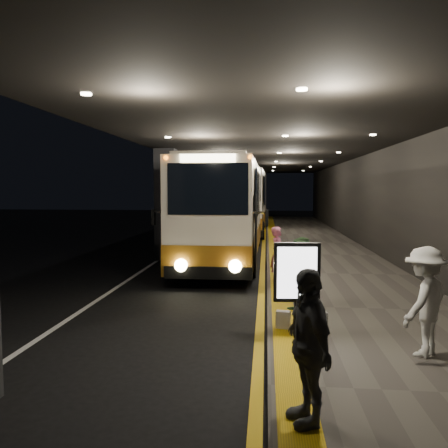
{
  "coord_description": "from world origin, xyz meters",
  "views": [
    {
      "loc": [
        2.46,
        -13.05,
        2.82
      ],
      "look_at": [
        1.11,
        0.91,
        1.7
      ],
      "focal_mm": 35.0,
      "sensor_mm": 36.0,
      "label": 1
    }
  ],
  "objects_px": {
    "coach_main": "(227,214)",
    "bag_polka": "(319,322)",
    "coach_third": "(251,200)",
    "passenger_boarding": "(278,254)",
    "passenger_waiting_green": "(302,276)",
    "passenger_waiting_white": "(425,301)",
    "coach_second": "(245,204)",
    "info_sign": "(297,274)",
    "passenger_waiting_grey": "(308,346)",
    "stanchion_post": "(276,267)",
    "bag_plain": "(283,320)"
  },
  "relations": [
    {
      "from": "passenger_waiting_white",
      "to": "bag_plain",
      "type": "relative_size",
      "value": 5.24
    },
    {
      "from": "bag_plain",
      "to": "stanchion_post",
      "type": "xyz_separation_m",
      "value": [
        -0.05,
        3.9,
        0.34
      ]
    },
    {
      "from": "stanchion_post",
      "to": "info_sign",
      "type": "bearing_deg",
      "value": -86.68
    },
    {
      "from": "passenger_waiting_green",
      "to": "bag_plain",
      "type": "bearing_deg",
      "value": -60.98
    },
    {
      "from": "coach_third",
      "to": "passenger_boarding",
      "type": "relative_size",
      "value": 7.41
    },
    {
      "from": "coach_second",
      "to": "passenger_waiting_green",
      "type": "xyz_separation_m",
      "value": [
        2.17,
        -18.99,
        -0.9
      ]
    },
    {
      "from": "passenger_waiting_green",
      "to": "stanchion_post",
      "type": "relative_size",
      "value": 1.63
    },
    {
      "from": "bag_plain",
      "to": "stanchion_post",
      "type": "distance_m",
      "value": 3.91
    },
    {
      "from": "coach_second",
      "to": "passenger_waiting_green",
      "type": "distance_m",
      "value": 19.14
    },
    {
      "from": "coach_second",
      "to": "coach_third",
      "type": "bearing_deg",
      "value": 91.5
    },
    {
      "from": "coach_main",
      "to": "bag_polka",
      "type": "distance_m",
      "value": 9.94
    },
    {
      "from": "passenger_waiting_green",
      "to": "passenger_waiting_white",
      "type": "height_order",
      "value": "passenger_waiting_white"
    },
    {
      "from": "passenger_waiting_white",
      "to": "bag_polka",
      "type": "height_order",
      "value": "passenger_waiting_white"
    },
    {
      "from": "passenger_waiting_grey",
      "to": "stanchion_post",
      "type": "xyz_separation_m",
      "value": [
        -0.19,
        7.28,
        -0.39
      ]
    },
    {
      "from": "passenger_waiting_green",
      "to": "stanchion_post",
      "type": "xyz_separation_m",
      "value": [
        -0.48,
        2.9,
        -0.32
      ]
    },
    {
      "from": "bag_plain",
      "to": "passenger_waiting_green",
      "type": "bearing_deg",
      "value": 66.59
    },
    {
      "from": "coach_main",
      "to": "bag_polka",
      "type": "height_order",
      "value": "coach_main"
    },
    {
      "from": "passenger_waiting_white",
      "to": "coach_second",
      "type": "bearing_deg",
      "value": -126.74
    },
    {
      "from": "bag_polka",
      "to": "bag_plain",
      "type": "xyz_separation_m",
      "value": [
        -0.65,
        0.16,
        -0.02
      ]
    },
    {
      "from": "passenger_boarding",
      "to": "passenger_waiting_white",
      "type": "distance_m",
      "value": 5.88
    },
    {
      "from": "coach_second",
      "to": "bag_polka",
      "type": "relative_size",
      "value": 32.34
    },
    {
      "from": "passenger_waiting_white",
      "to": "info_sign",
      "type": "xyz_separation_m",
      "value": [
        -1.99,
        0.58,
        0.28
      ]
    },
    {
      "from": "passenger_waiting_white",
      "to": "bag_polka",
      "type": "bearing_deg",
      "value": -79.48
    },
    {
      "from": "passenger_waiting_white",
      "to": "passenger_waiting_grey",
      "type": "xyz_separation_m",
      "value": [
        -2.06,
        -2.25,
        0.01
      ]
    },
    {
      "from": "coach_second",
      "to": "bag_polka",
      "type": "height_order",
      "value": "coach_second"
    },
    {
      "from": "passenger_waiting_grey",
      "to": "coach_third",
      "type": "bearing_deg",
      "value": 165.75
    },
    {
      "from": "coach_main",
      "to": "stanchion_post",
      "type": "relative_size",
      "value": 11.94
    },
    {
      "from": "passenger_waiting_green",
      "to": "stanchion_post",
      "type": "distance_m",
      "value": 2.95
    },
    {
      "from": "coach_third",
      "to": "bag_polka",
      "type": "distance_m",
      "value": 36.38
    },
    {
      "from": "coach_second",
      "to": "info_sign",
      "type": "relative_size",
      "value": 7.22
    },
    {
      "from": "coach_main",
      "to": "bag_polka",
      "type": "xyz_separation_m",
      "value": [
        2.56,
        -9.49,
        -1.47
      ]
    },
    {
      "from": "coach_third",
      "to": "passenger_waiting_grey",
      "type": "bearing_deg",
      "value": -89.71
    },
    {
      "from": "coach_third",
      "to": "info_sign",
      "type": "distance_m",
      "value": 36.71
    },
    {
      "from": "coach_third",
      "to": "stanchion_post",
      "type": "bearing_deg",
      "value": -89.38
    },
    {
      "from": "passenger_boarding",
      "to": "passenger_waiting_grey",
      "type": "bearing_deg",
      "value": -165.62
    },
    {
      "from": "bag_polka",
      "to": "passenger_waiting_green",
      "type": "bearing_deg",
      "value": 100.71
    },
    {
      "from": "passenger_waiting_green",
      "to": "passenger_waiting_grey",
      "type": "distance_m",
      "value": 4.39
    },
    {
      "from": "coach_main",
      "to": "passenger_waiting_grey",
      "type": "xyz_separation_m",
      "value": [
        2.05,
        -12.71,
        -0.76
      ]
    },
    {
      "from": "stanchion_post",
      "to": "coach_third",
      "type": "bearing_deg",
      "value": 93.26
    },
    {
      "from": "coach_third",
      "to": "coach_second",
      "type": "bearing_deg",
      "value": -92.12
    },
    {
      "from": "coach_second",
      "to": "bag_polka",
      "type": "bearing_deg",
      "value": -82.25
    },
    {
      "from": "bag_polka",
      "to": "coach_second",
      "type": "bearing_deg",
      "value": 96.77
    },
    {
      "from": "passenger_waiting_grey",
      "to": "stanchion_post",
      "type": "relative_size",
      "value": 1.76
    },
    {
      "from": "coach_third",
      "to": "passenger_waiting_grey",
      "type": "height_order",
      "value": "coach_third"
    },
    {
      "from": "coach_second",
      "to": "passenger_waiting_white",
      "type": "distance_m",
      "value": 21.51
    },
    {
      "from": "info_sign",
      "to": "passenger_waiting_white",
      "type": "bearing_deg",
      "value": -19.71
    },
    {
      "from": "passenger_waiting_green",
      "to": "passenger_waiting_white",
      "type": "bearing_deg",
      "value": 2.01
    },
    {
      "from": "coach_third",
      "to": "passenger_waiting_grey",
      "type": "distance_m",
      "value": 39.54
    },
    {
      "from": "coach_third",
      "to": "passenger_boarding",
      "type": "bearing_deg",
      "value": -89.25
    },
    {
      "from": "passenger_boarding",
      "to": "bag_polka",
      "type": "xyz_separation_m",
      "value": [
        0.65,
        -4.48,
        -0.6
      ]
    }
  ]
}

